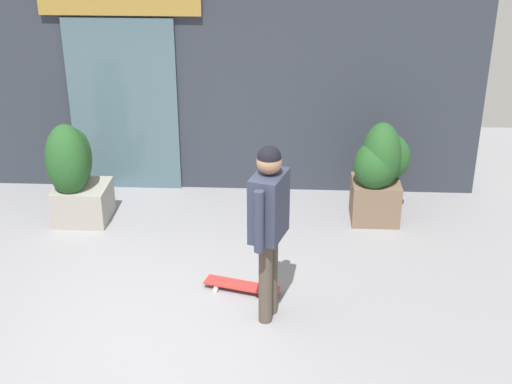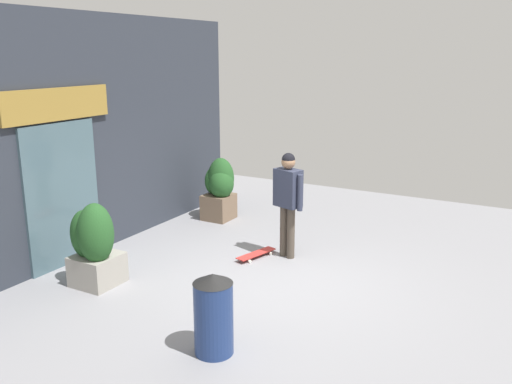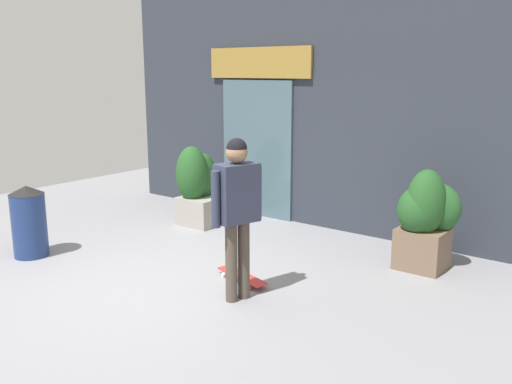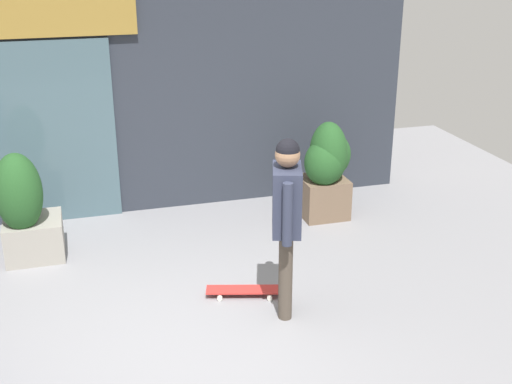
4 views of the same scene
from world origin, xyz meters
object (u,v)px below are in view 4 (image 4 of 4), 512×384
(skateboarder, at_px, (287,210))
(planter_box_right, at_px, (25,207))
(planter_box_left, at_px, (326,167))
(skateboard, at_px, (245,290))

(skateboarder, xyz_separation_m, planter_box_right, (-2.41, 1.95, -0.47))
(skateboarder, bearing_deg, planter_box_right, -21.89)
(planter_box_right, bearing_deg, skateboarder, -38.97)
(skateboarder, distance_m, planter_box_right, 3.14)
(planter_box_left, relative_size, planter_box_right, 1.00)
(skateboard, height_order, planter_box_left, planter_box_left)
(skateboard, bearing_deg, planter_box_right, -20.18)
(skateboarder, height_order, skateboard, skateboarder)
(planter_box_left, distance_m, planter_box_right, 3.67)
(skateboard, distance_m, planter_box_left, 2.39)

